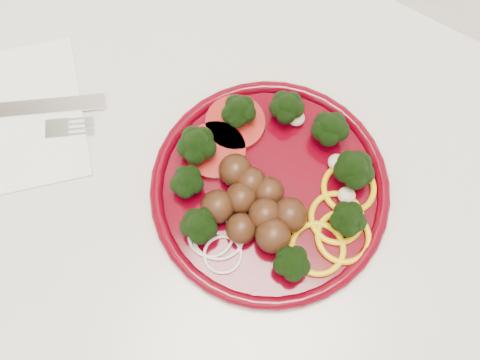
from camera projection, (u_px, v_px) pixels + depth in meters
The scene contains 3 objects.
counter at pixel (205, 252), 1.07m from camera, with size 2.40×0.60×0.90m.
plate at pixel (271, 187), 0.61m from camera, with size 0.25×0.25×0.05m.
napkin at pixel (3, 120), 0.66m from camera, with size 0.17×0.17×0.00m, color white.
Camera 1 is at (0.17, 1.54, 1.50)m, focal length 45.00 mm.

